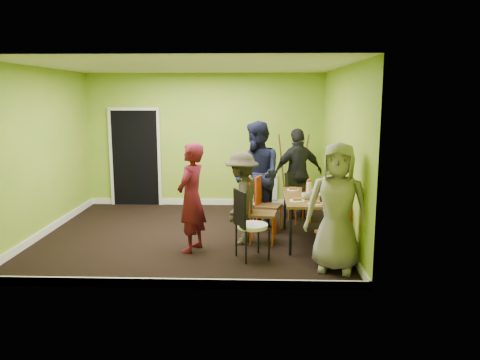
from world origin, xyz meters
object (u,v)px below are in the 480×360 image
at_px(orange_bottle, 310,191).
at_px(person_standing, 191,198).
at_px(dining_table, 312,199).
at_px(person_left_near, 242,198).
at_px(chair_left_far, 265,200).
at_px(person_back_end, 298,174).
at_px(chair_back_end, 296,187).
at_px(chair_front_end, 336,229).
at_px(thermos, 309,189).
at_px(chair_bentwood, 248,221).
at_px(person_front_end, 337,207).
at_px(blue_bottle, 335,195).
at_px(person_left_far, 257,175).
at_px(easel, 293,173).
at_px(chair_left_near, 257,208).

height_order(orange_bottle, person_standing, person_standing).
height_order(dining_table, person_left_near, person_left_near).
relative_size(chair_left_far, person_back_end, 0.56).
xyz_separation_m(chair_back_end, chair_front_end, (0.35, -2.38, -0.12)).
distance_m(chair_left_far, thermos, 0.97).
relative_size(chair_bentwood, person_back_end, 0.59).
distance_m(chair_bentwood, thermos, 1.33).
xyz_separation_m(chair_left_far, person_back_end, (0.65, 0.92, 0.32)).
height_order(chair_left_far, thermos, thermos).
height_order(chair_front_end, person_front_end, person_front_end).
distance_m(dining_table, chair_back_end, 1.34).
bearing_deg(blue_bottle, person_left_near, 170.54).
height_order(chair_front_end, thermos, thermos).
xyz_separation_m(chair_front_end, chair_bentwood, (-1.23, 0.17, 0.05)).
bearing_deg(chair_back_end, person_front_end, 75.25).
xyz_separation_m(chair_front_end, blue_bottle, (0.09, 0.68, 0.34)).
xyz_separation_m(chair_back_end, person_standing, (-1.73, -1.86, 0.18)).
height_order(chair_front_end, person_back_end, person_back_end).
relative_size(chair_left_far, person_left_near, 0.65).
relative_size(person_back_end, person_front_end, 0.99).
bearing_deg(person_standing, chair_back_end, 156.00).
bearing_deg(dining_table, person_front_end, -81.80).
bearing_deg(dining_table, blue_bottle, -50.01).
height_order(person_standing, person_left_far, person_left_far).
distance_m(easel, person_back_end, 0.60).
bearing_deg(person_front_end, person_back_end, 110.05).
distance_m(chair_back_end, blue_bottle, 1.77).
height_order(easel, person_back_end, person_back_end).
distance_m(dining_table, blue_bottle, 0.50).
bearing_deg(chair_bentwood, dining_table, 106.03).
bearing_deg(person_back_end, chair_front_end, 76.01).
bearing_deg(blue_bottle, chair_bentwood, -158.85).
relative_size(thermos, blue_bottle, 1.11).
height_order(easel, person_front_end, person_front_end).
xyz_separation_m(chair_left_far, chair_front_end, (0.96, -1.64, -0.02)).
bearing_deg(thermos, dining_table, -2.32).
height_order(chair_left_near, thermos, chair_left_near).
height_order(chair_left_far, orange_bottle, chair_left_far).
relative_size(chair_left_far, chair_back_end, 1.06).
xyz_separation_m(dining_table, chair_left_far, (-0.75, 0.59, -0.16)).
bearing_deg(chair_left_near, easel, 168.34).
bearing_deg(person_left_far, person_back_end, 106.77).
distance_m(chair_left_near, easel, 2.30).
distance_m(chair_left_far, chair_back_end, 0.97).
bearing_deg(chair_bentwood, blue_bottle, 86.50).
bearing_deg(chair_back_end, easel, -110.97).
height_order(person_left_far, person_front_end, person_left_far).
bearing_deg(chair_back_end, dining_table, 74.22).
bearing_deg(thermos, chair_left_far, 139.61).
bearing_deg(blue_bottle, person_back_end, 102.26).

